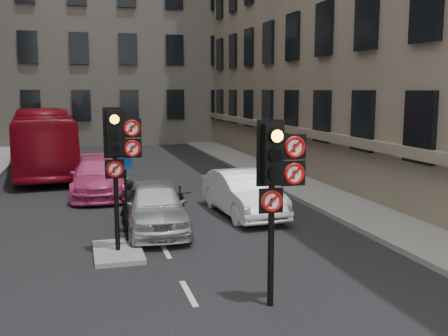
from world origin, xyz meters
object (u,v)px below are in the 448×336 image
car_white (243,193)px  car_pink (98,177)px  info_sign (126,188)px  signal_near (276,173)px  motorcyclist (128,205)px  bus_red (42,141)px  motorcycle (181,205)px  car_silver (155,206)px  signal_far (118,148)px

car_white → car_pink: size_ratio=0.88×
car_white → info_sign: info_sign is taller
signal_near → car_pink: signal_near is taller
car_white → motorcyclist: 4.00m
signal_near → motorcyclist: size_ratio=2.29×
signal_near → bus_red: signal_near is taller
car_white → motorcycle: size_ratio=2.41×
motorcyclist → bus_red: bearing=-94.2°
motorcycle → car_white: bearing=17.3°
car_pink → info_sign: (0.48, -7.11, 0.84)m
motorcyclist → info_sign: 1.61m
bus_red → signal_near: bearing=-79.0°
car_silver → motorcycle: 1.17m
motorcyclist → motorcycle: bearing=-178.9°
info_sign → signal_near: bearing=-70.7°
car_pink → bus_red: (-2.45, 6.80, 0.85)m
car_white → info_sign: 4.79m
car_pink → info_sign: bearing=-84.5°
bus_red → motorcycle: size_ratio=6.18×
motorcycle → car_pink: bearing=119.3°
car_white → motorcyclist: (-3.86, -1.07, 0.05)m
bus_red → car_silver: bearing=-77.9°
car_pink → signal_far: bearing=-86.4°
car_silver → info_sign: 1.78m
signal_near → motorcyclist: 6.76m
motorcycle → info_sign: size_ratio=0.82×
motorcyclist → signal_far: bearing=61.9°
car_pink → info_sign: size_ratio=2.25×
signal_far → car_silver: signal_far is taller
signal_far → motorcycle: 4.03m
motorcyclist → car_white: bearing=177.4°
car_silver → car_white: car_silver is taller
signal_far → car_white: size_ratio=0.81×
signal_near → motorcyclist: (-2.22, 6.13, -1.80)m
signal_near → motorcyclist: bearing=109.9°
signal_near → signal_far: bearing=123.0°
car_silver → signal_near: bearing=-73.7°
bus_red → motorcycle: (4.78, -11.93, -1.03)m
car_silver → car_pink: 6.01m
car_silver → car_pink: (-1.41, 5.84, -0.01)m
signal_far → motorcyclist: 2.89m
signal_far → car_white: (4.23, 3.20, -1.97)m
bus_red → info_sign: 14.22m
signal_near → info_sign: size_ratio=1.59×
bus_red → info_sign: bearing=-83.0°
signal_near → car_silver: size_ratio=0.82×
signal_far → car_pink: signal_far is taller
car_white → car_pink: bearing=130.2°
signal_near → info_sign: signal_near is taller
motorcycle → info_sign: (-1.85, -1.98, 1.02)m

